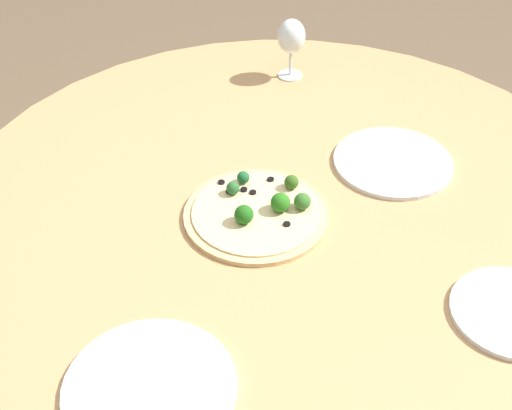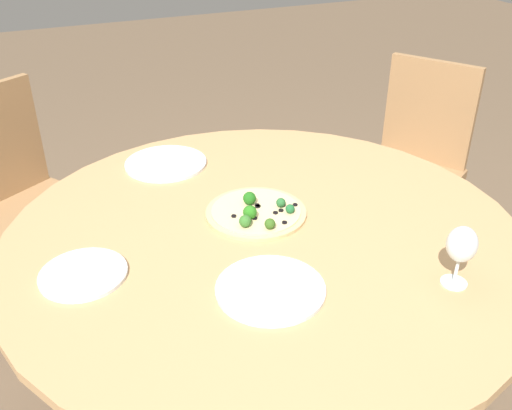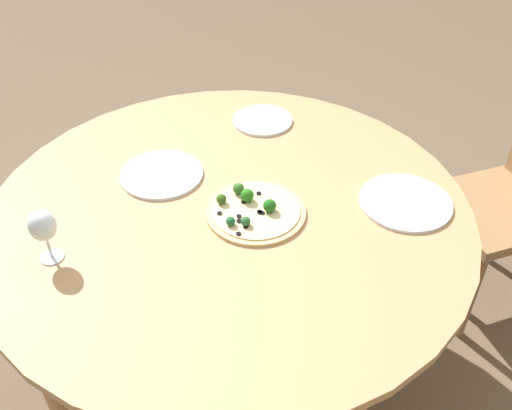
% 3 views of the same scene
% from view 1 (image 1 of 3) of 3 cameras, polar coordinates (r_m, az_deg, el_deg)
% --- Properties ---
extents(ground_plane, '(12.00, 12.00, 0.00)m').
position_cam_1_polar(ground_plane, '(1.97, 1.93, -16.05)').
color(ground_plane, brown).
extents(dining_table, '(1.39, 1.39, 0.73)m').
position_cam_1_polar(dining_table, '(1.47, 2.49, -1.23)').
color(dining_table, tan).
rests_on(dining_table, ground_plane).
extents(pizza, '(0.28, 0.28, 0.05)m').
position_cam_1_polar(pizza, '(1.38, 0.17, -0.54)').
color(pizza, tan).
rests_on(pizza, dining_table).
extents(wine_glass, '(0.07, 0.07, 0.15)m').
position_cam_1_polar(wine_glass, '(1.79, 2.84, 13.21)').
color(wine_glass, silver).
rests_on(wine_glass, dining_table).
extents(plate_near, '(0.21, 0.21, 0.01)m').
position_cam_1_polar(plate_near, '(1.28, 19.81, -8.09)').
color(plate_near, silver).
rests_on(plate_near, dining_table).
extents(plate_far, '(0.25, 0.25, 0.01)m').
position_cam_1_polar(plate_far, '(1.55, 10.90, 3.40)').
color(plate_far, silver).
rests_on(plate_far, dining_table).
extents(plate_side, '(0.27, 0.27, 0.01)m').
position_cam_1_polar(plate_side, '(1.12, -8.50, -14.26)').
color(plate_side, silver).
rests_on(plate_side, dining_table).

